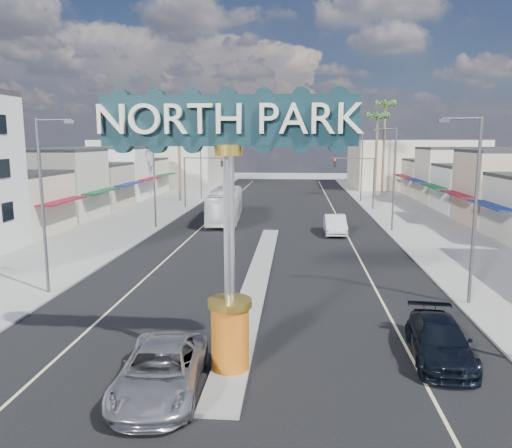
% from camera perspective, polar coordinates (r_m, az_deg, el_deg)
% --- Properties ---
extents(ground, '(160.00, 160.00, 0.00)m').
position_cam_1_polar(ground, '(44.77, 1.79, -0.66)').
color(ground, gray).
rests_on(ground, ground).
extents(road, '(20.00, 120.00, 0.01)m').
position_cam_1_polar(road, '(44.77, 1.79, -0.65)').
color(road, black).
rests_on(road, ground).
extents(median_island, '(1.30, 30.00, 0.16)m').
position_cam_1_polar(median_island, '(29.17, 0.19, -6.03)').
color(median_island, gray).
rests_on(median_island, ground).
extents(sidewalk_left, '(8.00, 120.00, 0.12)m').
position_cam_1_polar(sidewalk_left, '(47.55, -15.31, -0.32)').
color(sidewalk_left, gray).
rests_on(sidewalk_left, ground).
extents(sidewalk_right, '(8.00, 120.00, 0.12)m').
position_cam_1_polar(sidewalk_right, '(46.24, 19.40, -0.80)').
color(sidewalk_right, gray).
rests_on(sidewalk_right, ground).
extents(storefront_row_left, '(12.00, 42.00, 6.00)m').
position_cam_1_polar(storefront_row_left, '(62.94, -20.00, 4.47)').
color(storefront_row_left, beige).
rests_on(storefront_row_left, ground).
extents(storefront_row_right, '(12.00, 42.00, 6.00)m').
position_cam_1_polar(storefront_row_right, '(61.24, 25.58, 3.99)').
color(storefront_row_right, '#B7B29E').
rests_on(storefront_row_right, ground).
extents(backdrop_far_left, '(20.00, 20.00, 8.00)m').
position_cam_1_polar(backdrop_far_left, '(92.33, -10.60, 6.92)').
color(backdrop_far_left, '#B7B29E').
rests_on(backdrop_far_left, ground).
extents(backdrop_far_right, '(20.00, 20.00, 8.00)m').
position_cam_1_polar(backdrop_far_right, '(91.28, 17.32, 6.63)').
color(backdrop_far_right, beige).
rests_on(backdrop_far_right, ground).
extents(gateway_sign, '(8.20, 1.50, 9.15)m').
position_cam_1_polar(gateway_sign, '(16.26, -3.12, 2.56)').
color(gateway_sign, '#DB5510').
rests_on(gateway_sign, median_island).
extents(traffic_signal_left, '(5.09, 0.45, 6.00)m').
position_cam_1_polar(traffic_signal_left, '(59.23, -6.45, 5.94)').
color(traffic_signal_left, '#47474C').
rests_on(traffic_signal_left, ground).
extents(traffic_signal_right, '(5.09, 0.45, 6.00)m').
position_cam_1_polar(traffic_signal_right, '(58.54, 11.58, 5.77)').
color(traffic_signal_right, '#47474C').
rests_on(traffic_signal_right, ground).
extents(streetlight_l_near, '(2.03, 0.22, 9.00)m').
position_cam_1_polar(streetlight_l_near, '(27.28, -22.96, 2.81)').
color(streetlight_l_near, '#47474C').
rests_on(streetlight_l_near, ground).
extents(streetlight_l_mid, '(2.03, 0.22, 9.00)m').
position_cam_1_polar(streetlight_l_mid, '(45.88, -11.37, 5.79)').
color(streetlight_l_mid, '#47474C').
rests_on(streetlight_l_mid, ground).
extents(streetlight_l_far, '(2.03, 0.22, 9.00)m').
position_cam_1_polar(streetlight_l_far, '(67.27, -6.19, 7.04)').
color(streetlight_l_far, '#47474C').
rests_on(streetlight_l_far, ground).
extents(streetlight_r_near, '(2.03, 0.22, 9.00)m').
position_cam_1_polar(streetlight_r_near, '(25.55, 23.48, 2.37)').
color(streetlight_r_near, '#47474C').
rests_on(streetlight_r_near, ground).
extents(streetlight_r_mid, '(2.03, 0.22, 9.00)m').
position_cam_1_polar(streetlight_r_mid, '(44.87, 15.32, 5.56)').
color(streetlight_r_mid, '#47474C').
rests_on(streetlight_r_mid, ground).
extents(streetlight_r_far, '(2.03, 0.22, 9.00)m').
position_cam_1_polar(streetlight_r_far, '(66.59, 11.86, 6.87)').
color(streetlight_r_far, '#47474C').
rests_on(streetlight_r_far, ground).
extents(palm_left_far, '(2.60, 2.60, 13.10)m').
position_cam_1_polar(palm_left_far, '(65.89, -8.88, 12.53)').
color(palm_left_far, brown).
rests_on(palm_left_far, ground).
extents(palm_right_mid, '(2.60, 2.60, 12.10)m').
position_cam_1_polar(palm_right_mid, '(70.90, 13.72, 11.43)').
color(palm_right_mid, brown).
rests_on(palm_right_mid, ground).
extents(palm_right_far, '(2.60, 2.60, 14.10)m').
position_cam_1_polar(palm_right_far, '(77.22, 14.57, 12.54)').
color(palm_right_far, brown).
rests_on(palm_right_far, ground).
extents(suv_left, '(2.87, 5.59, 1.51)m').
position_cam_1_polar(suv_left, '(16.61, -10.86, -16.11)').
color(suv_left, '#A09FA4').
rests_on(suv_left, ground).
extents(suv_right, '(2.42, 5.10, 1.44)m').
position_cam_1_polar(suv_right, '(19.78, 20.25, -12.36)').
color(suv_right, black).
rests_on(suv_right, ground).
extents(car_parked_right, '(1.78, 5.02, 1.65)m').
position_cam_1_polar(car_parked_right, '(43.08, 9.01, -0.06)').
color(car_parked_right, silver).
rests_on(car_parked_right, ground).
extents(city_bus, '(3.34, 11.66, 3.21)m').
position_cam_1_polar(city_bus, '(49.21, -3.55, 2.14)').
color(city_bus, silver).
rests_on(city_bus, ground).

